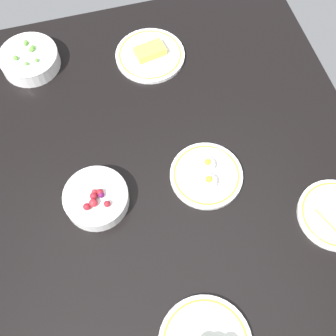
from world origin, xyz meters
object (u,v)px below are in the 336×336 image
at_px(bowl_peas, 30,59).
at_px(plate_eggs, 207,175).
at_px(plate_cheese, 150,54).
at_px(plate_sandwich, 336,214).
at_px(bowl_berries, 96,198).

bearing_deg(bowl_peas, plate_eggs, -141.43).
bearing_deg(bowl_peas, plate_cheese, -100.10).
distance_m(plate_eggs, bowl_peas, 0.62).
bearing_deg(plate_sandwich, bowl_peas, 44.51).
xyz_separation_m(bowl_berries, plate_sandwich, (-0.19, -0.56, -0.01)).
relative_size(bowl_berries, plate_cheese, 0.78).
bearing_deg(bowl_peas, bowl_berries, -167.82).
distance_m(plate_sandwich, bowl_peas, 0.94).
height_order(plate_cheese, bowl_peas, bowl_peas).
xyz_separation_m(bowl_berries, bowl_peas, (0.48, 0.10, 0.00)).
height_order(bowl_berries, plate_eggs, bowl_berries).
relative_size(plate_eggs, plate_sandwich, 1.02).
height_order(plate_eggs, plate_sandwich, same).
distance_m(plate_eggs, plate_sandwich, 0.33).
xyz_separation_m(plate_sandwich, plate_cheese, (0.61, 0.31, -0.00)).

